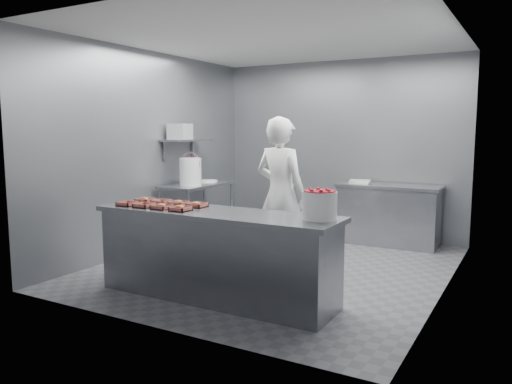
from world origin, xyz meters
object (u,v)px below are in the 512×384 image
service_counter (216,255)px  tray_6 (179,203)px  tray_0 (128,203)px  worker (280,194)px  strawberry_tub (319,204)px  tray_4 (145,200)px  glaze_bucket (190,171)px  tray_1 (144,205)px  tray_5 (162,202)px  appliance (180,132)px  back_counter (388,214)px  tray_7 (197,205)px  tray_2 (162,207)px  prep_table (197,204)px  tray_3 (180,208)px

service_counter → tray_6: size_ratio=13.88×
service_counter → tray_0: size_ratio=13.88×
worker → strawberry_tub: size_ratio=5.82×
tray_4 → worker: bearing=44.9°
strawberry_tub → glaze_bucket: (-2.68, 1.63, 0.07)m
tray_1 → strawberry_tub: size_ratio=0.58×
tray_5 → appliance: bearing=121.7°
tray_4 → glaze_bucket: glaze_bucket is taller
service_counter → back_counter: bearing=74.5°
tray_7 → worker: size_ratio=0.10×
worker → tray_2: bearing=73.0°
strawberry_tub → appliance: bearing=149.7°
tray_6 → strawberry_tub: (1.65, -0.05, 0.12)m
tray_0 → worker: (1.14, 1.42, 0.01)m
tray_2 → strawberry_tub: strawberry_tub is taller
service_counter → tray_7: bearing=156.7°
prep_table → tray_0: tray_0 is taller
tray_3 → worker: 1.48m
tray_0 → glaze_bucket: glaze_bucket is taller
prep_table → tray_5: 2.02m
worker → glaze_bucket: size_ratio=3.86×
strawberry_tub → tray_5: bearing=178.5°
tray_5 → tray_3: bearing=-30.6°
tray_0 → strawberry_tub: (2.13, 0.23, 0.12)m
tray_1 → glaze_bucket: (-0.79, 1.86, 0.19)m
service_counter → tray_1: bearing=-170.1°
back_counter → glaze_bucket: size_ratio=3.10×
tray_4 → tray_7: bearing=0.0°
tray_5 → worker: (0.90, 1.14, 0.01)m
prep_table → appliance: bearing=-135.9°
tray_5 → strawberry_tub: strawberry_tub is taller
strawberry_tub → glaze_bucket: glaze_bucket is taller
tray_2 → tray_4: same height
tray_3 → tray_6: bearing=130.4°
back_counter → tray_6: size_ratio=8.01×
tray_0 → tray_2: bearing=-0.0°
tray_3 → glaze_bucket: glaze_bucket is taller
worker → appliance: 2.11m
service_counter → appliance: bearing=135.5°
tray_0 → tray_7: (0.72, 0.28, 0.00)m
tray_5 → tray_6: bearing=-0.0°
worker → appliance: worker is taller
tray_1 → tray_4: bearing=130.8°
back_counter → tray_1: bearing=-116.7°
tray_4 → tray_6: 0.48m
tray_2 → prep_table: bearing=117.4°
service_counter → back_counter: (0.90, 3.25, -0.00)m
prep_table → tray_7: size_ratio=6.40×
back_counter → tray_7: 3.38m
worker → tray_4: bearing=52.9°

